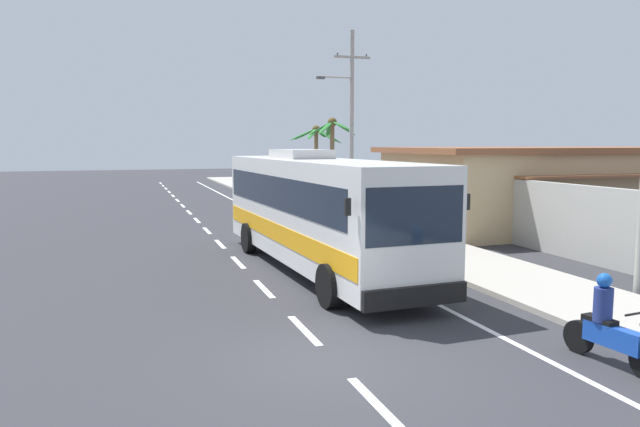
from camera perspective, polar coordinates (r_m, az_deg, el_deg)
ground_plane at (r=10.65m, az=1.39°, el=-14.04°), size 160.00×160.00×0.00m
sidewalk_kerb at (r=22.19m, az=9.17°, el=-2.94°), size 3.20×90.00×0.14m
lane_markings at (r=25.09m, az=-5.49°, el=-1.92°), size 3.71×71.08×0.01m
boundary_wall at (r=27.35m, az=12.39°, el=1.26°), size 0.24×60.00×2.46m
coach_bus_foreground at (r=17.63m, az=-0.32°, el=0.55°), size 3.33×11.72×3.59m
motorcycle_beside_bus at (r=26.60m, az=-3.34°, el=0.05°), size 0.56×1.96×1.66m
motorcycle_trailing at (r=11.42m, az=26.11°, el=-9.89°), size 0.56×1.96×1.58m
pedestrian_near_kerb at (r=26.05m, az=3.80°, el=0.56°), size 0.36×0.36×1.59m
pedestrian_midwalk at (r=31.37m, az=-1.21°, el=1.71°), size 0.36×0.36×1.67m
utility_pole_mid at (r=33.32m, az=2.97°, el=9.33°), size 3.11×0.24×9.96m
palm_nearest at (r=41.76m, az=-0.38°, el=6.76°), size 3.86×3.53×5.05m
palm_second at (r=36.04m, az=1.18°, el=6.96°), size 2.79×3.04×5.35m
roadside_building at (r=29.28m, az=22.14°, el=2.44°), size 15.62×8.12×3.61m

